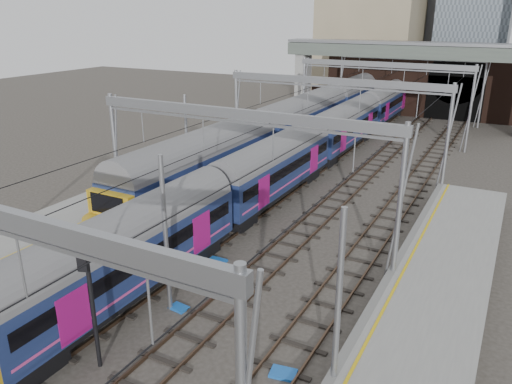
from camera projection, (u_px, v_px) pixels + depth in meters
The scene contains 13 objects.
ground at pixel (140, 333), 20.24m from camera, with size 160.00×160.00×0.00m, color #38332D.
platform_left at pixel (22, 245), 26.64m from camera, with size 4.32×55.00×1.12m.
tracks at pixel (292, 211), 32.69m from camera, with size 14.40×80.00×0.22m.
overhead_line at pixel (331, 97), 35.87m from camera, with size 16.80×80.00×8.00m.
retaining_wall at pixel (426, 81), 61.29m from camera, with size 28.00×2.75×9.00m.
overbridge at pixel (406, 60), 56.00m from camera, with size 28.00×3.00×9.25m.
train_main at pixel (315, 143), 40.11m from camera, with size 2.57×59.51×4.50m.
train_second at pixel (333, 106), 54.64m from camera, with size 2.98×68.94×5.07m.
signal_near_centre at pixel (89, 293), 17.24m from camera, with size 0.39×0.47×4.91m.
relay_cabinet at pixel (48, 257), 25.31m from camera, with size 0.57×0.47×1.14m, color silver.
equip_cover_a at pixel (179, 308), 21.87m from camera, with size 0.81×0.57×0.09m, color blue.
equip_cover_b at pixel (217, 261), 25.97m from camera, with size 0.95×0.67×0.11m, color blue.
equip_cover_c at pixel (283, 373), 17.87m from camera, with size 0.93×0.66×0.11m, color blue.
Camera 1 is at (12.20, -12.90, 12.22)m, focal length 35.00 mm.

